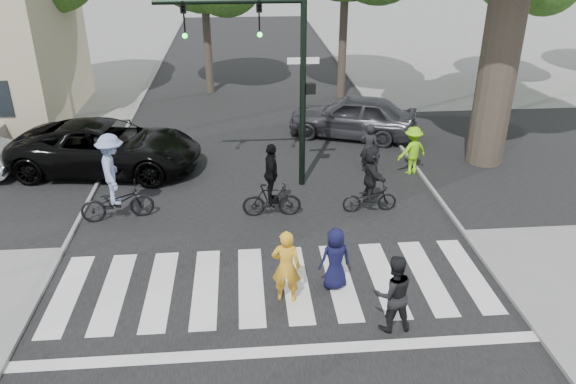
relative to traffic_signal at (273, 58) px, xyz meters
name	(u,v)px	position (x,y,z in m)	size (l,w,h in m)	color
ground	(276,312)	(-0.35, -6.20, -3.90)	(120.00, 120.00, 0.00)	gray
road_stem	(265,203)	(-0.35, -1.20, -3.90)	(10.00, 70.00, 0.01)	black
road_cross	(260,163)	(-0.35, 1.80, -3.89)	(70.00, 10.00, 0.01)	black
curb_left	(85,209)	(-5.40, -1.20, -3.85)	(0.10, 70.00, 0.10)	gray
curb_right	(436,195)	(4.70, -1.20, -3.85)	(0.10, 70.00, 0.10)	gray
crosswalk	(274,293)	(-0.35, -5.54, -3.89)	(10.00, 3.85, 0.01)	silver
traffic_signal	(273,58)	(0.00, 0.00, 0.00)	(4.45, 0.29, 6.00)	black
pedestrian_woman	(286,267)	(-0.12, -5.79, -3.06)	(0.61, 0.40, 1.68)	gold
pedestrian_child	(335,259)	(0.98, -5.40, -3.18)	(0.70, 0.46, 1.44)	#101135
pedestrian_adult	(393,294)	(1.87, -6.89, -3.08)	(0.80, 0.62, 1.65)	black
cyclist_left	(114,184)	(-4.34, -1.79, -2.85)	(2.01, 1.36, 2.43)	black
cyclist_mid	(271,187)	(-0.19, -1.97, -3.04)	(1.61, 0.98, 2.09)	black
cyclist_right	(371,183)	(2.52, -1.92, -3.04)	(1.53, 1.43, 1.92)	black
car_suv	(107,147)	(-5.23, 1.57, -3.08)	(2.71, 5.88, 1.63)	black
car_grey	(352,116)	(3.17, 4.07, -3.10)	(1.89, 4.69, 1.60)	#35343A
bystander_hivis	(412,150)	(4.42, 0.55, -3.12)	(1.01, 0.58, 1.56)	#81E611
bystander_dark	(369,148)	(3.08, 0.82, -3.11)	(0.58, 0.38, 1.59)	black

